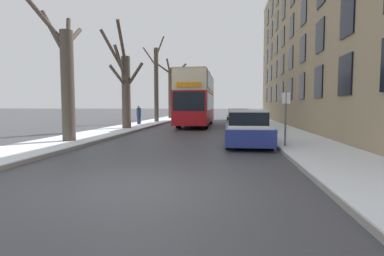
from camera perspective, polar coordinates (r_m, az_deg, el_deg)
The scene contains 15 objects.
ground_plane at distance 6.68m, azimuth -11.26°, elevation -10.96°, with size 320.00×320.00×0.00m, color #424247.
sidewalk_left at distance 59.61m, azimuth -0.33°, elevation 2.69°, with size 2.89×130.00×0.16m.
sidewalk_right at distance 59.24m, azimuth 10.14°, elevation 2.62°, with size 2.89×130.00×0.16m.
terrace_facade_right at distance 26.58m, azimuth 28.45°, elevation 16.32°, with size 9.10×37.61×15.03m.
bare_tree_left_0 at distance 14.75m, azimuth -22.83°, elevation 8.78°, with size 1.90×2.29×6.55m.
bare_tree_left_1 at distance 21.74m, azimuth -12.64°, elevation 7.87°, with size 2.43×2.61×7.21m.
bare_tree_left_2 at distance 30.29m, azimuth -6.84°, elevation 8.60°, with size 2.38×2.01×8.72m.
bare_tree_left_3 at distance 38.51m, azimuth -3.94°, elevation 7.29°, with size 4.21×2.47×7.56m.
double_decker_bus at distance 25.82m, azimuth 0.88°, elevation 5.94°, with size 2.49×10.47×4.41m.
parked_car_0 at distance 13.30m, azimuth 10.50°, elevation -0.24°, with size 1.90×4.15×1.56m.
parked_car_1 at distance 19.01m, azimuth 9.41°, elevation 0.88°, with size 1.80×3.92×1.38m.
parked_car_2 at distance 24.92m, azimuth 8.81°, elevation 1.82°, with size 1.86×4.60×1.49m.
oncoming_van at distance 45.68m, azimuth 1.72°, elevation 3.70°, with size 1.95×5.42×2.36m.
pedestrian_left_sidewalk at distance 25.99m, azimuth -10.08°, elevation 2.52°, with size 0.39×0.39×1.77m.
street_sign_post at distance 12.29m, azimuth 17.40°, elevation 2.13°, with size 0.32×0.07×2.29m.
Camera 1 is at (2.02, -6.12, 1.75)m, focal length 28.00 mm.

